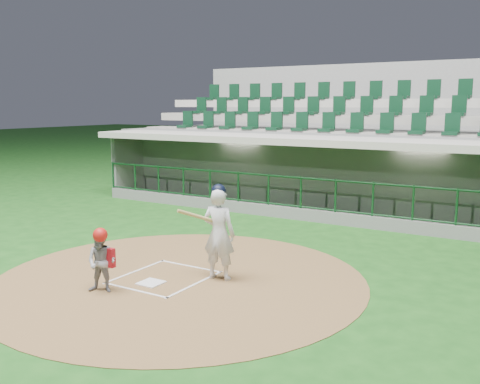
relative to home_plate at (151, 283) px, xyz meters
The scene contains 8 objects.
ground 0.70m from the home_plate, 90.00° to the left, with size 120.00×120.00×0.00m, color #154614.
dirt_circle 0.58m from the home_plate, 59.04° to the left, with size 7.20×7.20×0.01m, color brown.
home_plate is the anchor object (origin of this frame).
batter_box_chalk 0.40m from the home_plate, 90.00° to the left, with size 1.55×1.80×0.01m.
dugout_structure 8.59m from the home_plate, 89.12° to the left, with size 16.40×3.70×3.00m.
seating_deck 11.69m from the home_plate, 90.00° to the left, with size 17.00×6.72×5.15m.
batter 1.60m from the home_plate, 43.64° to the left, with size 0.89×0.90×1.86m.
catcher 1.08m from the home_plate, 119.49° to the right, with size 0.65×0.58×1.18m.
Camera 1 is at (6.48, -8.10, 3.36)m, focal length 40.00 mm.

